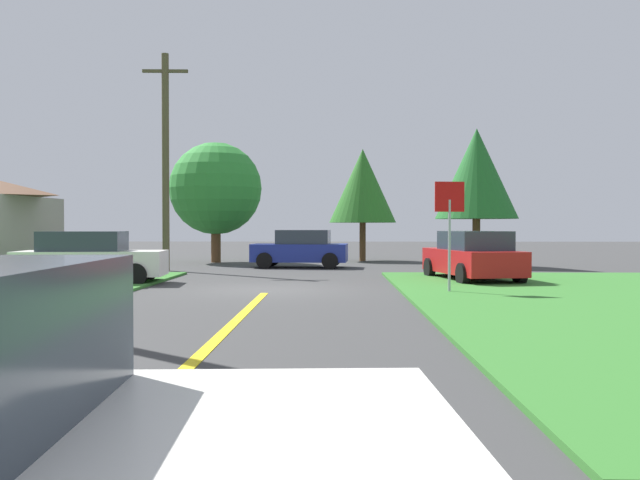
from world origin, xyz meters
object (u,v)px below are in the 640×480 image
object	(u,v)px
pine_tree_center	(216,189)
oak_tree_right	(477,174)
parked_car_near_building	(90,258)
utility_pole_mid	(166,159)
stop_sign	(450,215)
car_on_crossroad	(472,256)
car_approaching_junction	(301,249)
oak_tree_left	(363,186)

from	to	relation	value
pine_tree_center	oak_tree_right	xyz separation A→B (m)	(12.08, -3.23, 0.45)
parked_car_near_building	utility_pole_mid	world-z (taller)	utility_pole_mid
stop_sign	pine_tree_center	distance (m)	17.62
car_on_crossroad	car_approaching_junction	size ratio (longest dim) A/B	1.15
car_on_crossroad	pine_tree_center	size ratio (longest dim) A/B	0.81
oak_tree_right	car_on_crossroad	bearing A→B (deg)	-103.02
oak_tree_left	pine_tree_center	bearing A→B (deg)	-168.63
car_on_crossroad	pine_tree_center	distance (m)	15.35
car_on_crossroad	oak_tree_right	xyz separation A→B (m)	(1.81, 7.83, 3.28)
stop_sign	oak_tree_left	bearing A→B (deg)	-91.98
utility_pole_mid	oak_tree_left	distance (m)	11.24
utility_pole_mid	car_on_crossroad	bearing A→B (deg)	-23.44
car_approaching_junction	utility_pole_mid	distance (m)	6.79
car_approaching_junction	pine_tree_center	size ratio (longest dim) A/B	0.71
parked_car_near_building	pine_tree_center	bearing A→B (deg)	77.21
pine_tree_center	stop_sign	bearing A→B (deg)	-59.88
stop_sign	oak_tree_right	distance (m)	12.56
pine_tree_center	car_approaching_junction	bearing A→B (deg)	-42.34
utility_pole_mid	oak_tree_left	xyz separation A→B (m)	(8.19, 7.68, -0.60)
stop_sign	car_approaching_junction	distance (m)	12.10
car_on_crossroad	car_approaching_junction	world-z (taller)	same
parked_car_near_building	pine_tree_center	xyz separation A→B (m)	(1.68, 12.37, 2.83)
car_approaching_junction	oak_tree_right	xyz separation A→B (m)	(7.70, 0.77, 3.28)
utility_pole_mid	pine_tree_center	bearing A→B (deg)	81.80
stop_sign	car_on_crossroad	size ratio (longest dim) A/B	0.61
pine_tree_center	oak_tree_right	size ratio (longest dim) A/B	0.97
stop_sign	car_approaching_junction	xyz separation A→B (m)	(-4.42, 11.19, -1.27)
stop_sign	car_on_crossroad	bearing A→B (deg)	-116.71
car_on_crossroad	parked_car_near_building	bearing A→B (deg)	86.12
car_approaching_junction	pine_tree_center	world-z (taller)	pine_tree_center
oak_tree_left	car_on_crossroad	bearing A→B (deg)	-76.61
car_approaching_junction	oak_tree_left	distance (m)	6.89
oak_tree_left	pine_tree_center	size ratio (longest dim) A/B	0.97
parked_car_near_building	car_approaching_junction	bearing A→B (deg)	49.03
utility_pole_mid	oak_tree_right	size ratio (longest dim) A/B	1.42
car_on_crossroad	oak_tree_left	xyz separation A→B (m)	(-2.98, 12.52, 3.04)
oak_tree_left	oak_tree_right	distance (m)	6.71
parked_car_near_building	car_approaching_junction	xyz separation A→B (m)	(6.07, 8.37, 0.00)
stop_sign	parked_car_near_building	distance (m)	10.94
car_on_crossroad	pine_tree_center	xyz separation A→B (m)	(-10.27, 11.06, 2.82)
oak_tree_left	oak_tree_right	size ratio (longest dim) A/B	0.94
stop_sign	oak_tree_left	distance (m)	16.81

